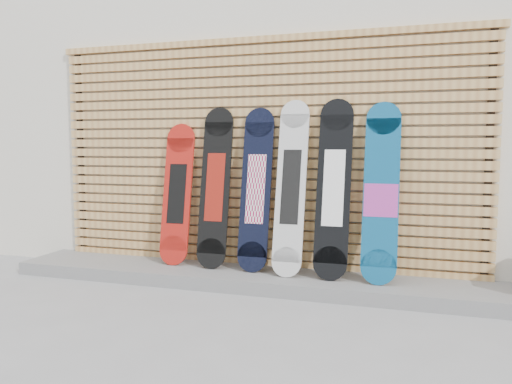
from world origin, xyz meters
TOP-DOWN VIEW (x-y plane):
  - ground at (0.00, 0.00)m, footprint 80.00×80.00m
  - building at (0.50, 3.50)m, footprint 12.00×5.00m
  - concrete_step at (-0.15, 0.68)m, footprint 4.60×0.70m
  - slat_wall at (-0.15, 0.97)m, footprint 4.26×0.08m
  - snowboard_0 at (-0.94, 0.81)m, footprint 0.29×0.28m
  - snowboard_1 at (-0.53, 0.79)m, footprint 0.29×0.31m
  - snowboard_2 at (-0.12, 0.79)m, footprint 0.28×0.31m
  - snowboard_3 at (0.22, 0.75)m, footprint 0.27×0.39m
  - snowboard_4 at (0.60, 0.75)m, footprint 0.30×0.39m
  - snowboard_5 at (1.01, 0.74)m, footprint 0.30×0.40m

SIDE VIEW (x-z plane):
  - ground at x=0.00m, z-range 0.00..0.00m
  - concrete_step at x=-0.15m, z-range 0.00..0.12m
  - snowboard_0 at x=-0.94m, z-range 0.12..1.49m
  - snowboard_2 at x=-0.12m, z-range 0.12..1.63m
  - snowboard_5 at x=1.01m, z-range 0.11..1.65m
  - snowboard_1 at x=-0.53m, z-range 0.12..1.64m
  - snowboard_3 at x=0.22m, z-range 0.12..1.69m
  - snowboard_4 at x=0.60m, z-range 0.12..1.70m
  - slat_wall at x=-0.15m, z-range 0.06..2.35m
  - building at x=0.50m, z-range 0.00..3.60m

